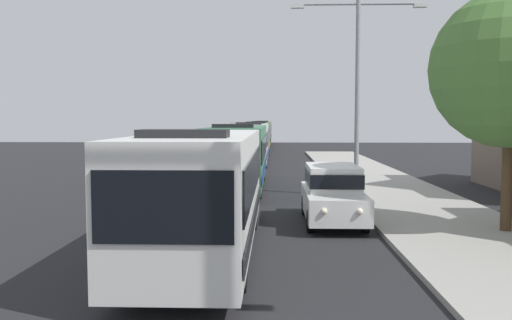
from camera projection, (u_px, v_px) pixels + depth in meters
The scene contains 10 objects.
bus_lead at pixel (205, 187), 13.89m from camera, with size 2.58×10.44×3.21m.
bus_second_in_line at pixel (239, 154), 26.94m from camera, with size 2.58×11.79×3.21m.
bus_middle at pixel (251, 142), 40.94m from camera, with size 2.58×11.14×3.21m.
bus_fourth_in_line at pixel (257, 137), 53.81m from camera, with size 2.58×11.52×3.21m.
bus_rear at pixel (260, 133), 66.93m from camera, with size 2.58×11.49×3.21m.
bus_tail_end at pixel (263, 131), 80.25m from camera, with size 2.58×10.90×3.21m.
white_suv at pixel (332, 192), 17.85m from camera, with size 1.86×4.96×1.90m.
box_truck_oncoming at pixel (239, 131), 77.21m from camera, with size 2.35×7.10×3.15m.
streetlamp_mid at pixel (357, 76), 23.67m from camera, with size 5.84×0.28×8.43m.
roadside_tree at pixel (511, 69), 15.60m from camera, with size 4.60×4.60×7.02m.
Camera 1 is at (0.49, -0.30, 3.41)m, focal length 38.09 mm.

